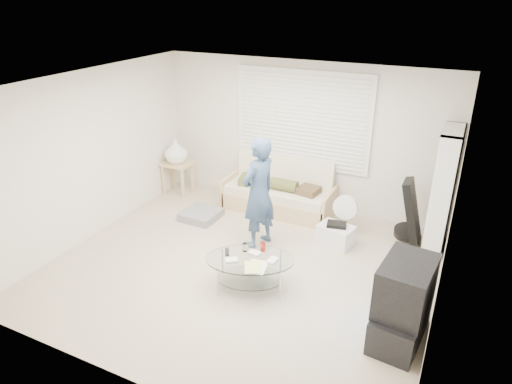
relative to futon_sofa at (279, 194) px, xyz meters
The scene contains 13 objects.
ground 1.91m from the futon_sofa, 82.79° to the right, with size 5.00×5.00×0.00m, color tan.
room_shell 1.94m from the futon_sofa, 80.35° to the right, with size 5.02×4.52×2.51m.
window_blinds 1.31m from the futon_sofa, 54.52° to the left, with size 2.32×0.08×1.62m.
futon_sofa is the anchor object (origin of this frame).
grey_floor_pillow 1.38m from the futon_sofa, 140.47° to the right, with size 0.58×0.58×0.13m, color slate.
side_table 2.04m from the futon_sofa, behind, with size 0.53×0.42×1.04m.
bookshelf 2.63m from the futon_sofa, ahead, with size 0.29×0.76×1.81m.
guitar_case 2.21m from the futon_sofa, ahead, with size 0.40×0.38×1.00m.
floor_fan 1.28m from the futon_sofa, 13.26° to the right, with size 0.38×0.26×0.64m.
storage_bin 1.42m from the futon_sofa, 29.66° to the right, with size 0.57×0.46×0.35m.
tv_unit 3.39m from the futon_sofa, 44.07° to the right, with size 0.57×0.94×0.97m.
coffee_table 2.27m from the futon_sofa, 76.16° to the right, with size 1.31×1.08×0.54m.
standing_person 1.33m from the futon_sofa, 81.44° to the right, with size 0.61×0.40×1.68m, color #314B66.
Camera 1 is at (2.49, -4.71, 3.55)m, focal length 32.00 mm.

